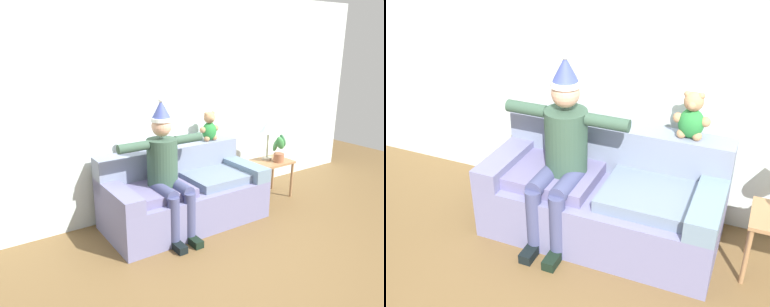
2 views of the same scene
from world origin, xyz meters
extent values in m
plane|color=brown|center=(0.00, 0.00, 0.00)|extent=(10.00, 10.00, 0.00)
cube|color=silver|center=(0.00, 1.55, 1.35)|extent=(7.00, 0.10, 2.70)
cube|color=slate|center=(0.00, 0.97, 0.23)|extent=(1.91, 0.90, 0.46)
cube|color=gray|center=(0.00, 1.30, 0.67)|extent=(1.91, 0.24, 0.40)
cube|color=slate|center=(-0.84, 0.97, 0.55)|extent=(0.22, 0.90, 0.16)
cube|color=slate|center=(0.84, 0.97, 0.55)|extent=(0.22, 0.90, 0.16)
cube|color=slate|center=(-0.43, 0.92, 0.51)|extent=(0.76, 0.63, 0.10)
cube|color=slate|center=(0.43, 0.92, 0.51)|extent=(0.76, 0.63, 0.10)
cylinder|color=#324D3C|center=(-0.31, 0.95, 0.82)|extent=(0.34, 0.34, 0.52)
sphere|color=tan|center=(-0.31, 0.95, 1.22)|extent=(0.22, 0.22, 0.22)
cylinder|color=white|center=(-0.31, 0.95, 1.30)|extent=(0.23, 0.23, 0.04)
cone|color=#3B488F|center=(-0.31, 0.95, 1.41)|extent=(0.21, 0.21, 0.20)
sphere|color=white|center=(-0.31, 0.95, 1.51)|extent=(0.06, 0.06, 0.06)
cylinder|color=#41456F|center=(-0.41, 0.75, 0.56)|extent=(0.14, 0.40, 0.14)
cylinder|color=#41456F|center=(-0.41, 0.55, 0.28)|extent=(0.13, 0.13, 0.56)
cube|color=black|center=(-0.41, 0.47, 0.04)|extent=(0.10, 0.24, 0.08)
cylinder|color=#41456F|center=(-0.21, 0.75, 0.56)|extent=(0.14, 0.40, 0.14)
cylinder|color=#41456F|center=(-0.21, 0.55, 0.28)|extent=(0.13, 0.13, 0.56)
cube|color=black|center=(-0.21, 0.47, 0.04)|extent=(0.10, 0.24, 0.08)
cylinder|color=#324D3C|center=(-0.65, 0.95, 1.04)|extent=(0.34, 0.10, 0.10)
cylinder|color=#324D3C|center=(0.03, 0.95, 1.04)|extent=(0.34, 0.10, 0.10)
ellipsoid|color=#277A36|center=(0.59, 1.30, 0.99)|extent=(0.20, 0.16, 0.24)
sphere|color=#AC8058|center=(0.59, 1.30, 1.17)|extent=(0.15, 0.15, 0.15)
sphere|color=#AC8058|center=(0.59, 1.24, 1.16)|extent=(0.07, 0.07, 0.07)
sphere|color=#AC8058|center=(0.54, 1.30, 1.22)|extent=(0.05, 0.05, 0.05)
sphere|color=#AC8058|center=(0.64, 1.30, 1.22)|extent=(0.05, 0.05, 0.05)
sphere|color=#AC8058|center=(0.48, 1.30, 1.02)|extent=(0.08, 0.08, 0.08)
sphere|color=#AC8058|center=(0.53, 1.27, 0.90)|extent=(0.08, 0.08, 0.08)
sphere|color=#AC8058|center=(0.69, 1.30, 1.02)|extent=(0.08, 0.08, 0.08)
sphere|color=#AC8058|center=(0.65, 1.27, 0.90)|extent=(0.08, 0.08, 0.08)
cube|color=#956C46|center=(1.42, 0.99, 0.51)|extent=(0.57, 0.42, 0.03)
cylinder|color=#956C46|center=(1.16, 0.81, 0.25)|extent=(0.04, 0.04, 0.49)
cylinder|color=#956C46|center=(1.67, 0.81, 0.25)|extent=(0.04, 0.04, 0.49)
cylinder|color=#956C46|center=(1.16, 1.17, 0.25)|extent=(0.04, 0.04, 0.49)
cylinder|color=#956C46|center=(1.67, 1.17, 0.25)|extent=(0.04, 0.04, 0.49)
cylinder|color=#BDB098|center=(1.43, 1.08, 0.54)|extent=(0.14, 0.14, 0.03)
cylinder|color=#AEB490|center=(1.43, 1.08, 0.73)|extent=(0.02, 0.02, 0.35)
cone|color=silver|center=(1.43, 1.08, 1.00)|extent=(0.24, 0.24, 0.18)
cylinder|color=#985C3F|center=(1.48, 0.90, 0.58)|extent=(0.14, 0.14, 0.12)
ellipsoid|color=#3B764B|center=(1.52, 0.89, 0.82)|extent=(0.13, 0.12, 0.19)
ellipsoid|color=#428449|center=(1.44, 0.94, 0.75)|extent=(0.12, 0.17, 0.21)
ellipsoid|color=#3B8844|center=(1.45, 0.86, 0.80)|extent=(0.17, 0.13, 0.21)
camera|label=1|loc=(-2.22, -2.51, 2.08)|focal=35.05mm
camera|label=2|loc=(1.07, -2.05, 2.50)|focal=43.86mm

